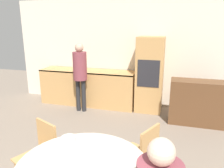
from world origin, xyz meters
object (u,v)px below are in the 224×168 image
sideboard (198,103)px  chair_far_right (142,153)px  oven_unit (150,75)px  bowl_centre (69,139)px  chair_far_left (41,152)px  person_standing (80,70)px  cup (75,155)px

sideboard → chair_far_right: bearing=-110.7°
oven_unit → bowl_centre: bearing=-99.8°
chair_far_right → bowl_centre: 0.91m
sideboard → chair_far_left: bearing=-129.1°
person_standing → chair_far_right: bearing=-50.7°
bowl_centre → oven_unit: bearing=80.2°
sideboard → bowl_centre: bearing=-121.6°
oven_unit → cup: size_ratio=20.23×
bowl_centre → person_standing: bearing=111.4°
cup → bowl_centre: (-0.22, 0.29, -0.02)m
chair_far_right → cup: 0.93m
chair_far_left → sideboard: bearing=75.5°
sideboard → cup: 3.18m
sideboard → person_standing: 2.63m
oven_unit → chair_far_right: (0.23, -2.64, -0.38)m
person_standing → bowl_centre: bearing=-68.6°
bowl_centre → cup: bearing=-53.2°
chair_far_right → bowl_centre: (-0.76, -0.40, 0.29)m
bowl_centre → sideboard: bearing=58.4°
chair_far_left → person_standing: 2.57m
chair_far_right → chair_far_left: bearing=-50.5°
bowl_centre → chair_far_right: bearing=27.7°
oven_unit → chair_far_right: oven_unit is taller
sideboard → bowl_centre: sideboard is taller
chair_far_left → bowl_centre: size_ratio=5.06×
oven_unit → bowl_centre: oven_unit is taller
oven_unit → sideboard: size_ratio=1.53×
oven_unit → cup: 3.35m
person_standing → oven_unit: bearing=18.3°
person_standing → cup: 3.08m
cup → chair_far_left: bearing=150.0°
person_standing → cup: person_standing is taller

